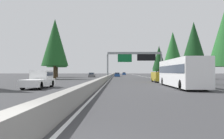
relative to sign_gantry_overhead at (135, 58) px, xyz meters
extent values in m
plane|color=#38383A|center=(14.14, 6.04, -4.99)|extent=(320.00, 320.00, 0.00)
cube|color=gray|center=(34.14, 6.34, -4.54)|extent=(180.00, 0.56, 0.90)
cube|color=silver|center=(24.14, -5.48, -4.98)|extent=(160.00, 0.16, 0.01)
cube|color=silver|center=(24.14, 5.79, -4.98)|extent=(160.00, 0.16, 0.01)
cylinder|color=gray|center=(0.04, 6.34, -2.10)|extent=(0.36, 0.36, 5.77)
cylinder|color=gray|center=(0.04, -5.98, -2.10)|extent=(0.36, 0.36, 5.77)
cube|color=gray|center=(0.04, 0.18, 1.03)|extent=(0.50, 12.32, 0.50)
cube|color=#0C602D|center=(-0.11, 2.39, -0.07)|extent=(0.12, 3.20, 1.90)
cube|color=black|center=(-0.11, -2.53, 0.03)|extent=(0.16, 4.20, 1.50)
cube|color=white|center=(-25.65, -2.94, -3.34)|extent=(11.50, 2.50, 2.90)
cube|color=#2D3847|center=(-25.65, -2.94, -2.97)|extent=(11.04, 2.55, 0.84)
cylinder|color=black|center=(-21.63, -1.84, -4.49)|extent=(1.00, 0.30, 1.00)
cylinder|color=black|center=(-21.63, -4.04, -4.49)|extent=(1.00, 0.30, 1.00)
cylinder|color=black|center=(-29.68, -1.84, -4.49)|extent=(1.00, 0.30, 1.00)
cylinder|color=black|center=(-29.68, -4.04, -4.49)|extent=(1.00, 0.30, 1.00)
cube|color=#AD931E|center=(-13.54, -2.87, -4.02)|extent=(5.00, 1.95, 1.44)
cube|color=#2D3847|center=(-15.84, -2.87, -3.77)|extent=(0.08, 1.48, 0.56)
cylinder|color=black|center=(-11.84, -2.01, -4.64)|extent=(0.70, 0.24, 0.70)
cylinder|color=black|center=(-11.84, -3.72, -4.64)|extent=(0.70, 0.24, 0.70)
cylinder|color=black|center=(-15.24, -2.01, -4.64)|extent=(0.70, 0.24, 0.70)
cylinder|color=black|center=(-15.24, -3.72, -4.64)|extent=(0.70, 0.24, 0.70)
cube|color=#1E4793|center=(25.10, 4.13, -4.46)|extent=(4.40, 1.80, 0.76)
cube|color=#2D3847|center=(24.88, 4.13, -3.80)|extent=(2.46, 1.51, 0.56)
cylinder|color=black|center=(26.51, 4.92, -4.67)|extent=(0.64, 0.22, 0.64)
cylinder|color=black|center=(26.51, 3.34, -4.67)|extent=(0.64, 0.22, 0.64)
cylinder|color=black|center=(23.69, 4.92, -4.67)|extent=(0.64, 0.22, 0.64)
cylinder|color=black|center=(23.69, 3.34, -4.67)|extent=(0.64, 0.22, 0.64)
cube|color=#1E4793|center=(68.79, 0.46, -4.46)|extent=(4.40, 1.80, 0.76)
cube|color=#2D3847|center=(68.57, 0.46, -3.80)|extent=(2.46, 1.51, 0.56)
cylinder|color=black|center=(70.20, 1.25, -4.67)|extent=(0.64, 0.22, 0.64)
cylinder|color=black|center=(70.20, -0.33, -4.67)|extent=(0.64, 0.22, 0.64)
cylinder|color=black|center=(67.38, 1.25, -4.67)|extent=(0.64, 0.22, 0.64)
cylinder|color=black|center=(67.38, -0.33, -4.67)|extent=(0.64, 0.22, 0.64)
cube|color=slate|center=(20.88, 12.42, -4.46)|extent=(4.40, 1.80, 0.76)
cube|color=#2D3847|center=(20.66, 12.42, -3.80)|extent=(2.46, 1.51, 0.56)
cylinder|color=black|center=(22.29, 13.21, -4.67)|extent=(0.64, 0.22, 0.64)
cylinder|color=black|center=(22.29, 11.63, -4.67)|extent=(0.64, 0.22, 0.64)
cylinder|color=black|center=(19.47, 13.21, -4.67)|extent=(0.64, 0.22, 0.64)
cylinder|color=black|center=(19.47, 11.63, -4.67)|extent=(0.64, 0.22, 0.64)
cube|color=white|center=(-27.35, 12.41, -4.38)|extent=(5.60, 2.00, 0.70)
cube|color=white|center=(-26.34, 12.41, -3.58)|extent=(2.24, 1.84, 0.90)
cube|color=#2D3847|center=(-26.34, 12.41, -3.49)|extent=(2.02, 1.92, 0.41)
cylinder|color=black|center=(-25.50, 13.27, -4.59)|extent=(0.80, 0.28, 0.80)
cylinder|color=black|center=(-25.50, 11.55, -4.59)|extent=(0.80, 0.28, 0.80)
cylinder|color=black|center=(-29.20, 13.27, -4.59)|extent=(0.80, 0.28, 0.80)
cylinder|color=black|center=(-29.20, 11.55, -4.59)|extent=(0.80, 0.28, 0.80)
cylinder|color=#4C3823|center=(3.35, -14.48, -3.46)|extent=(0.69, 0.69, 3.06)
cone|color=#143D19|center=(3.35, -14.48, 3.49)|extent=(6.11, 6.11, 10.84)
cylinder|color=#4C3823|center=(15.36, -12.46, -3.48)|extent=(0.69, 0.69, 3.02)
cone|color=#236028|center=(15.36, -12.46, 3.37)|extent=(6.03, 6.03, 10.69)
cylinder|color=#4C3823|center=(39.69, -12.99, -3.62)|extent=(0.66, 0.66, 2.73)
cone|color=#143D19|center=(39.69, -12.99, 2.58)|extent=(5.46, 5.46, 9.68)
cylinder|color=#4C3823|center=(50.64, -14.01, -4.01)|extent=(0.57, 0.57, 1.96)
cone|color=#194C1E|center=(50.64, -14.01, 0.46)|extent=(3.93, 3.93, 6.96)
cylinder|color=#4C3823|center=(0.43, 18.66, -3.44)|extent=(0.70, 0.70, 3.10)
cone|color=#194C1E|center=(0.43, 18.66, 3.61)|extent=(6.20, 6.20, 10.99)
cylinder|color=#4C3823|center=(18.72, 23.29, -3.39)|extent=(0.71, 0.71, 3.20)
cone|color=#194C1E|center=(18.72, 23.29, 3.88)|extent=(6.40, 6.40, 11.34)
camera|label=1|loc=(-50.14, 4.11, -3.25)|focal=35.10mm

